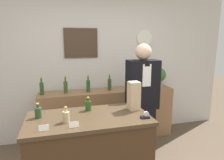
{
  "coord_description": "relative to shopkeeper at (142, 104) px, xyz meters",
  "views": [
    {
      "loc": [
        -0.65,
        -1.55,
        1.78
      ],
      "look_at": [
        0.07,
        1.1,
        1.23
      ],
      "focal_mm": 32.0,
      "sensor_mm": 36.0,
      "label": 1
    }
  ],
  "objects": [
    {
      "name": "price_card_left",
      "position": [
        -1.31,
        -0.8,
        0.14
      ],
      "size": [
        0.09,
        0.02,
        0.06
      ],
      "color": "white",
      "rests_on": "display_counter"
    },
    {
      "name": "display_counter",
      "position": [
        -0.87,
        -0.57,
        -0.37
      ],
      "size": [
        1.3,
        0.68,
        0.98
      ],
      "color": "#422B19",
      "rests_on": "ground_plane"
    },
    {
      "name": "shelf_bottle_5",
      "position": [
        0.44,
        0.72,
        0.16
      ],
      "size": [
        0.06,
        0.06,
        0.29
      ],
      "color": "#314E21",
      "rests_on": "back_shelf"
    },
    {
      "name": "counter_bottle_0",
      "position": [
        -1.38,
        -0.46,
        0.17
      ],
      "size": [
        0.07,
        0.07,
        0.16
      ],
      "color": "#26492B",
      "rests_on": "display_counter"
    },
    {
      "name": "shopkeeper",
      "position": [
        0.0,
        0.0,
        0.0
      ],
      "size": [
        0.44,
        0.27,
        1.73
      ],
      "color": "black",
      "rests_on": "ground_plane"
    },
    {
      "name": "counter_bottle_1",
      "position": [
        -1.11,
        -0.66,
        0.17
      ],
      "size": [
        0.07,
        0.07,
        0.16
      ],
      "color": "tan",
      "rests_on": "display_counter"
    },
    {
      "name": "shelf_bottle_3",
      "position": [
        -0.31,
        0.71,
        0.16
      ],
      "size": [
        0.06,
        0.06,
        0.29
      ],
      "color": "#334D29",
      "rests_on": "back_shelf"
    },
    {
      "name": "shelf_bottle_4",
      "position": [
        0.07,
        0.7,
        0.16
      ],
      "size": [
        0.06,
        0.06,
        0.29
      ],
      "color": "#2A521C",
      "rests_on": "back_shelf"
    },
    {
      "name": "shelf_bottle_1",
      "position": [
        -1.05,
        0.71,
        0.16
      ],
      "size": [
        0.06,
        0.06,
        0.29
      ],
      "color": "#31581F",
      "rests_on": "back_shelf"
    },
    {
      "name": "counter_bottle_2",
      "position": [
        -0.84,
        -0.38,
        0.17
      ],
      "size": [
        0.07,
        0.07,
        0.16
      ],
      "color": "#234F1C",
      "rests_on": "display_counter"
    },
    {
      "name": "potted_plant",
      "position": [
        0.66,
        0.75,
        0.25
      ],
      "size": [
        0.27,
        0.27,
        0.36
      ],
      "color": "#9E998E",
      "rests_on": "back_shelf"
    },
    {
      "name": "shelf_bottle_2",
      "position": [
        -0.68,
        0.7,
        0.16
      ],
      "size": [
        0.06,
        0.06,
        0.29
      ],
      "color": "#285220",
      "rests_on": "back_shelf"
    },
    {
      "name": "shelf_bottle_0",
      "position": [
        -1.43,
        0.72,
        0.16
      ],
      "size": [
        0.06,
        0.06,
        0.29
      ],
      "color": "#2D4C24",
      "rests_on": "back_shelf"
    },
    {
      "name": "back_shelf",
      "position": [
        -0.33,
        0.71,
        -0.41
      ],
      "size": [
        2.35,
        0.4,
        0.91
      ],
      "color": "#8E6642",
      "rests_on": "ground_plane"
    },
    {
      "name": "tape_dispenser",
      "position": [
        -0.3,
        -0.76,
        0.14
      ],
      "size": [
        0.09,
        0.06,
        0.07
      ],
      "color": "black",
      "rests_on": "display_counter"
    },
    {
      "name": "paper_bag",
      "position": [
        -0.32,
        -0.48,
        0.28
      ],
      "size": [
        0.13,
        0.13,
        0.33
      ],
      "color": "tan",
      "rests_on": "display_counter"
    },
    {
      "name": "price_card_right",
      "position": [
        -1.04,
        -0.8,
        0.14
      ],
      "size": [
        0.09,
        0.02,
        0.06
      ],
      "color": "white",
      "rests_on": "display_counter"
    },
    {
      "name": "back_wall",
      "position": [
        -0.5,
        0.98,
        0.49
      ],
      "size": [
        5.2,
        0.09,
        2.7
      ],
      "color": "silver",
      "rests_on": "ground_plane"
    }
  ]
}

